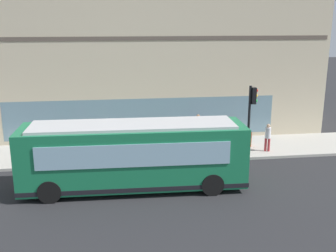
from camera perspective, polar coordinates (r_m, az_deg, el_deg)
ground at (r=19.27m, az=-2.04°, el=-8.16°), size 120.00×120.00×0.00m
sidewalk_curb at (r=23.57m, az=-3.19°, el=-3.59°), size 4.10×40.00×0.15m
building_corner at (r=27.78m, az=-4.29°, el=11.33°), size 6.72×23.91×11.69m
city_bus_nearside at (r=18.33m, az=-4.91°, el=-4.24°), size 2.81×10.10×3.07m
traffic_light_near_corner at (r=22.49m, az=11.75°, el=2.62°), size 0.32×0.49×3.92m
fire_hydrant at (r=24.65m, az=-1.67°, el=-1.68°), size 0.35×0.35×0.74m
pedestrian_walking_along_curb at (r=22.54m, az=-13.00°, el=-1.87°), size 0.32×0.32×1.79m
pedestrian_near_building_entrance at (r=23.78m, az=13.92°, el=-1.34°), size 0.32×0.32×1.62m
pedestrian_by_light_pole at (r=25.13m, az=4.26°, el=0.06°), size 0.32×0.32×1.69m
pedestrian_near_hydrant at (r=22.67m, az=-9.19°, el=-1.59°), size 0.32×0.32×1.78m
newspaper_vending_box at (r=24.61m, az=11.12°, el=-1.77°), size 0.44×0.42×0.90m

